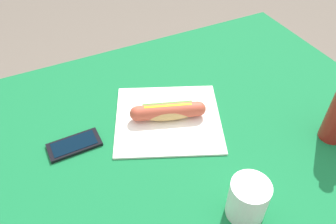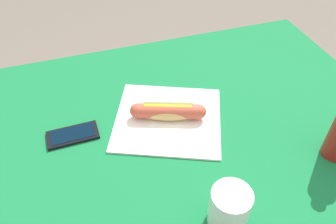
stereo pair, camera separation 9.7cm
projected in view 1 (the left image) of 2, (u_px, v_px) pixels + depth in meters
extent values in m
cylinder|color=brown|center=(22.00, 178.00, 1.31)|extent=(0.07, 0.07, 0.71)
cylinder|color=brown|center=(243.00, 101.00, 1.63)|extent=(0.07, 0.07, 0.71)
cube|color=brown|center=(188.00, 132.00, 0.98)|extent=(1.19, 0.89, 0.03)
cube|color=#146B38|center=(188.00, 128.00, 0.97)|extent=(1.25, 0.95, 0.00)
cube|color=white|center=(168.00, 119.00, 0.99)|extent=(0.39, 0.38, 0.01)
ellipsoid|color=tan|center=(168.00, 113.00, 0.97)|extent=(0.18, 0.10, 0.04)
cylinder|color=#BC4C38|center=(168.00, 111.00, 0.96)|extent=(0.18, 0.10, 0.04)
sphere|color=#BC4C38|center=(198.00, 109.00, 0.97)|extent=(0.04, 0.04, 0.04)
sphere|color=#BC4C38|center=(137.00, 114.00, 0.96)|extent=(0.04, 0.04, 0.04)
cube|color=yellow|center=(168.00, 106.00, 0.95)|extent=(0.13, 0.05, 0.00)
cylinder|color=#4C7A2D|center=(167.00, 106.00, 0.97)|extent=(0.14, 0.07, 0.02)
cube|color=black|center=(74.00, 145.00, 0.91)|extent=(0.14, 0.07, 0.01)
cube|color=black|center=(74.00, 144.00, 0.91)|extent=(0.12, 0.06, 0.00)
cylinder|color=white|center=(248.00, 200.00, 0.73)|extent=(0.09, 0.09, 0.10)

